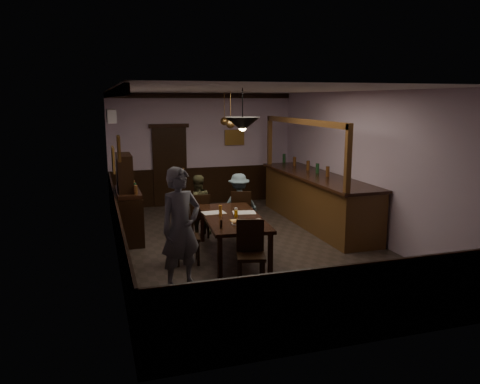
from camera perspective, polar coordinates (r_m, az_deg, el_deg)
name	(u,v)px	position (r m, az deg, el deg)	size (l,w,h in m)	color
room	(248,170)	(8.95, 1.03, 2.68)	(5.01, 8.01, 3.01)	#2D2621
dining_table	(233,220)	(8.49, -0.89, -3.41)	(1.18, 2.28, 0.75)	black
chair_far_left	(199,214)	(9.68, -4.98, -2.68)	(0.41, 0.41, 0.93)	black
chair_far_right	(241,211)	(9.82, 0.12, -2.32)	(0.52, 0.52, 0.97)	black
chair_near	(251,250)	(7.29, 1.30, -7.02)	(0.53, 0.53, 1.00)	black
chair_side	(183,234)	(8.21, -7.02, -5.06)	(0.48, 0.48, 0.98)	black
person_standing	(181,229)	(7.08, -7.23, -4.44)	(0.68, 0.44, 1.86)	slate
person_seated_left	(197,205)	(9.91, -5.23, -1.58)	(0.62, 0.48, 1.28)	#47462A
person_seated_right	(239,203)	(10.06, -0.14, -1.34)	(0.83, 0.47, 1.28)	slate
newspaper_left	(214,213)	(8.74, -3.22, -2.53)	(0.42, 0.30, 0.01)	silver
newspaper_right	(244,213)	(8.73, 0.50, -2.53)	(0.42, 0.30, 0.01)	silver
napkin	(235,220)	(8.18, -0.64, -3.48)	(0.15, 0.15, 0.00)	#FFBE5D
saucer	(256,223)	(7.98, 1.98, -3.85)	(0.15, 0.15, 0.01)	white
coffee_cup	(258,221)	(7.97, 2.23, -3.53)	(0.08, 0.08, 0.07)	white
pastry_plate	(238,224)	(7.96, -0.27, -3.87)	(0.22, 0.22, 0.01)	white
pastry_ring_a	(236,222)	(7.93, -0.49, -3.72)	(0.13, 0.13, 0.04)	#C68C47
pastry_ring_b	(237,222)	(7.95, -0.39, -3.68)	(0.13, 0.13, 0.04)	#C68C47
soda_can	(236,214)	(8.41, -0.49, -2.67)	(0.07, 0.07, 0.12)	yellow
beer_glass	(220,211)	(8.47, -2.40, -2.29)	(0.06, 0.06, 0.20)	#BF721E
water_glass	(236,212)	(8.49, -0.50, -2.43)	(0.06, 0.06, 0.15)	silver
pepper_mill	(221,224)	(7.69, -2.31, -3.93)	(0.04, 0.04, 0.14)	black
sideboard	(128,206)	(9.73, -13.50, -1.69)	(0.48, 1.33, 1.76)	black
bar_counter	(316,198)	(10.84, 9.27, -0.74)	(1.00, 4.30, 2.41)	#543216
door_back	(170,167)	(12.62, -8.53, 3.00)	(0.90, 0.06, 2.10)	black
ac_unit	(111,116)	(11.31, -15.42, 8.91)	(0.20, 0.85, 0.30)	white
picture_left_small	(119,148)	(6.84, -14.57, 5.17)	(0.04, 0.28, 0.36)	olive
picture_left_large	(113,160)	(9.28, -15.19, 3.84)	(0.04, 0.62, 0.48)	olive
picture_back	(234,137)	(12.94, -0.68, 6.67)	(0.55, 0.04, 0.42)	olive
pendant_iron	(243,124)	(7.44, 0.31, 8.27)	(0.56, 0.56, 0.66)	black
pendant_brass_mid	(231,124)	(10.39, -1.16, 8.30)	(0.20, 0.20, 0.81)	#BF8C3F
pendant_brass_far	(224,121)	(11.63, -1.91, 8.61)	(0.20, 0.20, 0.81)	#BF8C3F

